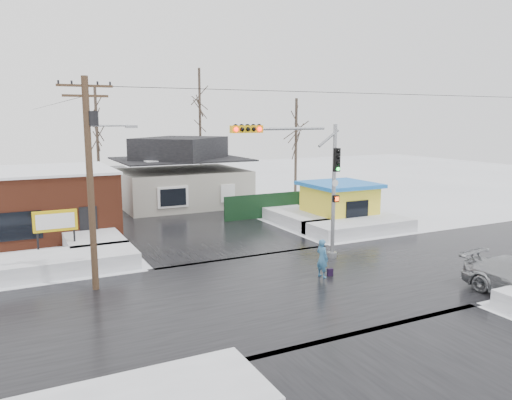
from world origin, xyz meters
name	(u,v)px	position (x,y,z in m)	size (l,w,h in m)	color
ground	(297,286)	(0.00, 0.00, 0.00)	(120.00, 120.00, 0.00)	white
road_ns	(297,286)	(0.00, 0.00, 0.01)	(10.00, 120.00, 0.02)	black
road_ew	(297,286)	(0.00, 0.00, 0.01)	(120.00, 10.00, 0.02)	black
snowbank_nw	(62,263)	(-9.00, 7.00, 0.40)	(7.00, 3.00, 0.80)	white
snowbank_ne	(360,227)	(9.00, 7.00, 0.40)	(7.00, 3.00, 0.80)	white
snowbank_nside_w	(89,237)	(-7.00, 12.00, 0.40)	(3.00, 8.00, 0.80)	white
snowbank_nside_e	(293,216)	(7.00, 12.00, 0.40)	(3.00, 8.00, 0.80)	white
traffic_signal	(309,174)	(2.43, 2.97, 4.54)	(6.05, 0.68, 7.00)	gray
utility_pole	(91,172)	(-7.93, 3.50, 5.11)	(3.15, 0.44, 9.00)	#382619
brick_building	(11,203)	(-11.00, 15.99, 2.08)	(12.20, 8.20, 4.12)	brown
marquee_sign	(55,222)	(-9.00, 9.49, 1.92)	(2.20, 0.21, 2.55)	black
house	(181,174)	(2.00, 22.00, 2.62)	(10.40, 8.40, 5.76)	#A8A598
kiosk	(339,203)	(9.50, 9.99, 1.46)	(4.60, 4.60, 2.88)	yellow
fence	(274,205)	(6.50, 14.00, 0.90)	(8.00, 0.12, 1.80)	black
tree_far_left	(96,110)	(-4.00, 26.00, 7.95)	(3.00, 3.00, 10.00)	#332821
tree_far_mid	(200,94)	(6.00, 28.00, 9.54)	(3.00, 3.00, 12.00)	#332821
tree_far_right	(296,120)	(12.00, 20.00, 7.16)	(3.00, 3.00, 9.00)	#332821
pedestrian	(322,259)	(1.66, 0.50, 0.90)	(0.66, 0.43, 1.80)	teal
shopping_bag	(330,273)	(2.08, 0.44, 0.17)	(0.28, 0.12, 0.35)	black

